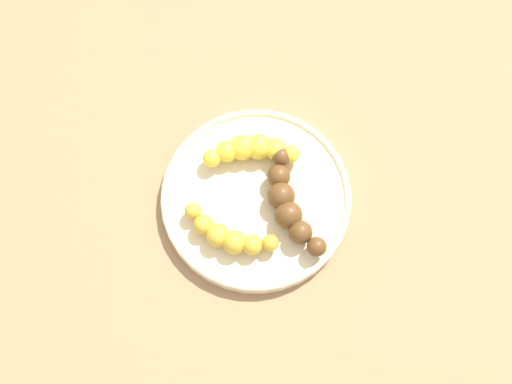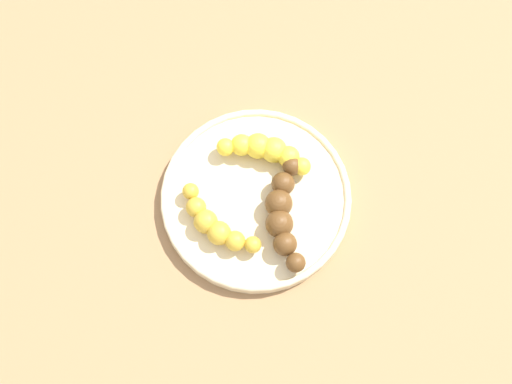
% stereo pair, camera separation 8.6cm
% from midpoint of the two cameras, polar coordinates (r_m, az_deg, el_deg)
% --- Properties ---
extents(ground_plane, '(2.40, 2.40, 0.00)m').
position_cam_midpoint_polar(ground_plane, '(0.89, 2.72, -1.18)').
color(ground_plane, '#936D47').
extents(fruit_bowl, '(0.26, 0.26, 0.02)m').
position_cam_midpoint_polar(fruit_bowl, '(0.88, 2.75, -0.95)').
color(fruit_bowl, beige).
rests_on(fruit_bowl, ground_plane).
extents(banana_overripe, '(0.16, 0.06, 0.04)m').
position_cam_midpoint_polar(banana_overripe, '(0.85, 5.26, -2.33)').
color(banana_overripe, '#593819').
rests_on(banana_overripe, fruit_bowl).
extents(banana_yellow, '(0.07, 0.12, 0.04)m').
position_cam_midpoint_polar(banana_yellow, '(0.88, 3.58, 3.27)').
color(banana_yellow, yellow).
rests_on(banana_yellow, fruit_bowl).
extents(banana_spotted, '(0.11, 0.09, 0.03)m').
position_cam_midpoint_polar(banana_spotted, '(0.85, -0.79, -3.33)').
color(banana_spotted, gold).
rests_on(banana_spotted, fruit_bowl).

